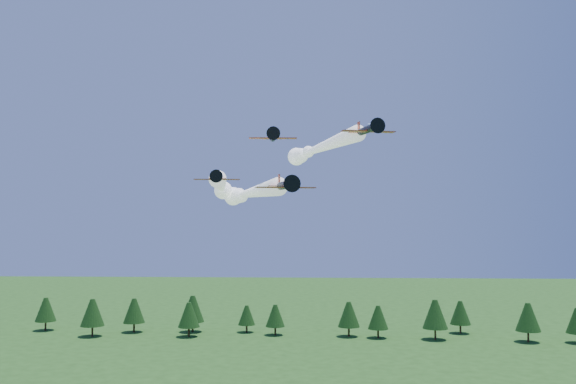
{
  "coord_description": "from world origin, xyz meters",
  "views": [
    {
      "loc": [
        4.27,
        -91.2,
        37.26
      ],
      "look_at": [
        0.04,
        0.0,
        40.72
      ],
      "focal_mm": 40.0,
      "sensor_mm": 36.0,
      "label": 1
    }
  ],
  "objects_px": {
    "plane_left": "(221,187)",
    "plane_slot": "(273,136)",
    "plane_right": "(318,149)",
    "plane_lead": "(249,193)"
  },
  "relations": [
    {
      "from": "plane_right",
      "to": "plane_slot",
      "type": "relative_size",
      "value": 5.82
    },
    {
      "from": "plane_lead",
      "to": "plane_right",
      "type": "distance_m",
      "value": 16.2
    },
    {
      "from": "plane_lead",
      "to": "plane_right",
      "type": "height_order",
      "value": "plane_right"
    },
    {
      "from": "plane_left",
      "to": "plane_slot",
      "type": "xyz_separation_m",
      "value": [
        10.52,
        -16.27,
        7.05
      ]
    },
    {
      "from": "plane_left",
      "to": "plane_slot",
      "type": "bearing_deg",
      "value": -64.42
    },
    {
      "from": "plane_lead",
      "to": "plane_right",
      "type": "xyz_separation_m",
      "value": [
        12.09,
        6.65,
        8.49
      ]
    },
    {
      "from": "plane_lead",
      "to": "plane_left",
      "type": "height_order",
      "value": "plane_left"
    },
    {
      "from": "plane_lead",
      "to": "plane_right",
      "type": "relative_size",
      "value": 1.12
    },
    {
      "from": "plane_right",
      "to": "plane_left",
      "type": "bearing_deg",
      "value": 174.28
    },
    {
      "from": "plane_right",
      "to": "plane_lead",
      "type": "bearing_deg",
      "value": -166.6
    }
  ]
}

